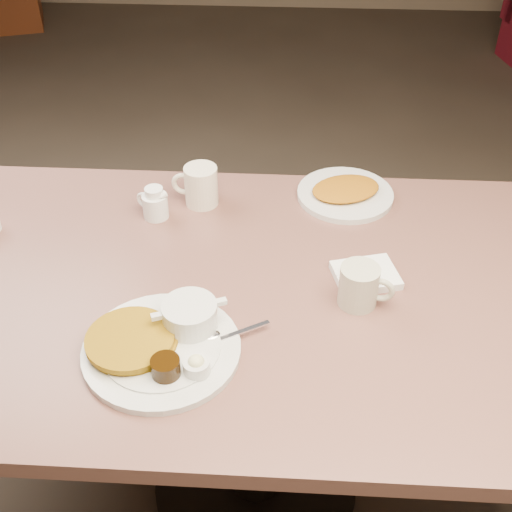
# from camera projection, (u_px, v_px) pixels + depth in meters

# --- Properties ---
(diner_table) EXTENTS (1.50, 0.90, 0.75)m
(diner_table) POSITION_uv_depth(u_px,v_px,m) (255.00, 343.00, 1.51)
(diner_table) COLOR #84564C
(diner_table) RESTS_ON ground
(main_plate) EXTENTS (0.40, 0.39, 0.07)m
(main_plate) POSITION_uv_depth(u_px,v_px,m) (163.00, 340.00, 1.26)
(main_plate) COLOR silver
(main_plate) RESTS_ON diner_table
(coffee_mug_near) EXTENTS (0.12, 0.10, 0.09)m
(coffee_mug_near) POSITION_uv_depth(u_px,v_px,m) (360.00, 285.00, 1.34)
(coffee_mug_near) COLOR beige
(coffee_mug_near) RESTS_ON diner_table
(napkin) EXTENTS (0.15, 0.14, 0.02)m
(napkin) POSITION_uv_depth(u_px,v_px,m) (366.00, 275.00, 1.42)
(napkin) COLOR white
(napkin) RESTS_ON diner_table
(coffee_mug_far) EXTENTS (0.12, 0.09, 0.10)m
(coffee_mug_far) POSITION_uv_depth(u_px,v_px,m) (200.00, 186.00, 1.62)
(coffee_mug_far) COLOR white
(coffee_mug_far) RESTS_ON diner_table
(creamer_right) EXTENTS (0.09, 0.06, 0.08)m
(creamer_right) POSITION_uv_depth(u_px,v_px,m) (155.00, 204.00, 1.59)
(creamer_right) COLOR white
(creamer_right) RESTS_ON diner_table
(hash_plate) EXTENTS (0.32, 0.32, 0.04)m
(hash_plate) POSITION_uv_depth(u_px,v_px,m) (345.00, 193.00, 1.66)
(hash_plate) COLOR silver
(hash_plate) RESTS_ON diner_table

